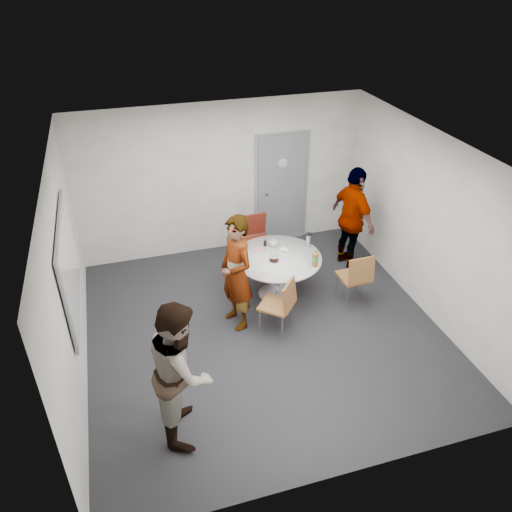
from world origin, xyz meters
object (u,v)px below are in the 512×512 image
object	(u,v)px
chair_near_right	(357,275)
chair_far	(257,235)
whiteboard	(69,266)
chair_near_left	(282,302)
person_main	(236,273)
table	(279,262)
door	(281,189)
person_left	(182,370)
person_right	(353,219)

from	to	relation	value
chair_near_right	chair_far	distance (m)	1.95
whiteboard	chair_far	bearing A→B (deg)	28.71
whiteboard	chair_near_left	size ratio (longest dim) A/B	2.14
chair_far	person_main	world-z (taller)	person_main
chair_far	person_main	xyz separation A→B (m)	(-0.75, -1.51, 0.32)
table	chair_near_left	xyz separation A→B (m)	(-0.26, -0.88, -0.07)
door	chair_near_left	xyz separation A→B (m)	(-0.88, -2.59, -0.48)
person_left	person_right	world-z (taller)	person_right
whiteboard	person_right	size ratio (longest dim) A/B	1.05
chair_near_left	chair_near_right	bearing A→B (deg)	-36.87
chair_near_right	chair_far	xyz separation A→B (m)	(-1.11, 1.60, 0.01)
door	chair_near_left	distance (m)	2.78
chair_far	chair_near_left	bearing A→B (deg)	79.38
table	person_main	size ratio (longest dim) A/B	0.77
whiteboard	table	bearing A→B (deg)	10.94
table	person_right	bearing A→B (deg)	18.87
chair_near_right	person_right	world-z (taller)	person_right
chair_near_left	person_right	size ratio (longest dim) A/B	0.49
chair_near_right	person_left	distance (m)	3.31
door	whiteboard	bearing A→B (deg)	-147.34
door	chair_near_left	bearing A→B (deg)	-108.66
person_left	chair_near_right	bearing A→B (deg)	-51.89
chair_near_right	chair_far	world-z (taller)	chair_far
whiteboard	person_right	bearing A→B (deg)	13.64
table	door	bearing A→B (deg)	70.22
table	person_left	xyz separation A→B (m)	(-1.86, -2.14, 0.27)
person_right	table	bearing A→B (deg)	98.26
person_left	chair_far	bearing A→B (deg)	-19.64
door	person_main	bearing A→B (deg)	-122.86
chair_near_left	person_right	world-z (taller)	person_right
chair_near_right	person_main	world-z (taller)	person_main
chair_far	person_left	world-z (taller)	person_left
door	person_right	distance (m)	1.49
door	chair_far	bearing A→B (deg)	-134.00
chair_near_right	door	bearing A→B (deg)	98.46
whiteboard	person_left	bearing A→B (deg)	-55.42
person_main	chair_near_left	bearing A→B (deg)	38.84
chair_near_right	person_left	size ratio (longest dim) A/B	0.51
door	person_left	xyz separation A→B (m)	(-2.47, -3.86, -0.14)
person_main	person_left	xyz separation A→B (m)	(-1.05, -1.64, 0.00)
table	chair_far	distance (m)	1.01
door	person_main	distance (m)	2.64
whiteboard	person_left	distance (m)	1.99
table	chair_near_right	xyz separation A→B (m)	(1.04, -0.59, -0.06)
door	table	size ratio (longest dim) A/B	1.55
chair_near_left	person_main	xyz separation A→B (m)	(-0.55, 0.38, 0.34)
person_left	chair_near_left	bearing A→B (deg)	-41.70
chair_far	person_right	world-z (taller)	person_right
door	table	world-z (taller)	door
whiteboard	person_main	xyz separation A→B (m)	(2.13, 0.07, -0.57)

